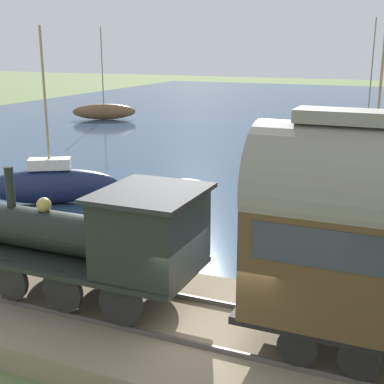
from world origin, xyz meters
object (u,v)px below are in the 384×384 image
at_px(sailboat_yellow, 370,202).
at_px(sailboat_white, 367,124).
at_px(steam_locomotive, 108,236).
at_px(rowboat_near_shore, 178,184).
at_px(sailboat_navy, 51,185).
at_px(sailboat_brown, 104,111).

bearing_deg(sailboat_yellow, sailboat_white, 4.46).
relative_size(steam_locomotive, sailboat_yellow, 0.69).
relative_size(sailboat_white, sailboat_yellow, 0.97).
xyz_separation_m(steam_locomotive, rowboat_near_shore, (12.31, 3.87, -2.07)).
bearing_deg(sailboat_navy, sailboat_yellow, -106.92).
distance_m(sailboat_navy, sailboat_brown, 26.55).
distance_m(sailboat_white, rowboat_near_shore, 22.59).
relative_size(steam_locomotive, sailboat_white, 0.71).
xyz_separation_m(sailboat_white, sailboat_navy, (-26.08, 10.29, 0.26)).
xyz_separation_m(sailboat_brown, rowboat_near_shore, (-19.16, -16.12, -0.52)).
relative_size(sailboat_white, sailboat_brown, 1.06).
height_order(sailboat_white, rowboat_near_shore, sailboat_white).
distance_m(sailboat_white, sailboat_navy, 28.04).
relative_size(steam_locomotive, rowboat_near_shore, 2.45).
relative_size(sailboat_yellow, sailboat_navy, 1.21).
height_order(sailboat_brown, rowboat_near_shore, sailboat_brown).
distance_m(sailboat_yellow, sailboat_navy, 13.01).
xyz_separation_m(sailboat_navy, sailboat_brown, (23.57, 12.23, -0.08)).
bearing_deg(sailboat_brown, rowboat_near_shore, -167.07).
xyz_separation_m(sailboat_yellow, sailboat_brown, (20.48, 24.86, 0.07)).
bearing_deg(sailboat_yellow, steam_locomotive, 154.77).
distance_m(sailboat_navy, rowboat_near_shore, 5.92).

